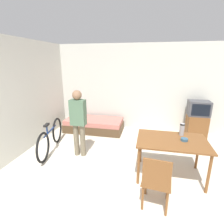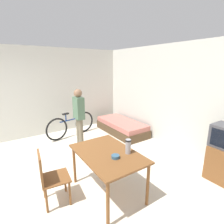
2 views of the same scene
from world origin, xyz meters
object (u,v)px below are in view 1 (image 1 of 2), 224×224
wooden_chair (156,180)px  dining_table (172,144)px  mate_bowl (184,140)px  bicycle (51,138)px  daybed (94,125)px  tv (197,120)px  person_standing (78,119)px  thermos_flask (182,129)px

wooden_chair → dining_table: bearing=71.8°
dining_table → mate_bowl: bearing=2.4°
dining_table → bicycle: 2.85m
daybed → wooden_chair: 3.37m
dining_table → bicycle: bicycle is taller
tv → mate_bowl: (-0.72, -2.04, 0.25)m
dining_table → person_standing: person_standing is taller
person_standing → wooden_chair: bearing=-36.3°
tv → wooden_chair: bearing=-112.7°
dining_table → thermos_flask: bearing=52.7°
wooden_chair → person_standing: (-1.72, 1.26, 0.40)m
dining_table → wooden_chair: 0.96m
wooden_chair → person_standing: bearing=143.7°
wooden_chair → person_standing: size_ratio=0.57×
person_standing → thermos_flask: person_standing is taller
daybed → dining_table: (2.15, -1.90, 0.49)m
daybed → mate_bowl: bearing=-38.7°
bicycle → person_standing: person_standing is taller
tv → thermos_flask: bearing=-112.4°
tv → bicycle: bearing=-156.4°
daybed → person_standing: bearing=-84.9°
bicycle → person_standing: (0.78, -0.06, 0.56)m
thermos_flask → mate_bowl: 0.28m
mate_bowl → bicycle: bearing=172.1°
tv → dining_table: 2.26m
tv → mate_bowl: size_ratio=8.56×
tv → bicycle: (-3.73, -1.63, -0.18)m
tv → thermos_flask: tv is taller
person_standing → mate_bowl: 2.26m
wooden_chair → bicycle: 2.83m
dining_table → person_standing: (-2.01, 0.37, 0.23)m
thermos_flask → dining_table: bearing=-127.3°
thermos_flask → mate_bowl: bearing=-87.6°
tv → wooden_chair: size_ratio=1.22×
dining_table → wooden_chair: (-0.29, -0.89, -0.17)m
bicycle → wooden_chair: bearing=-27.8°
bicycle → thermos_flask: size_ratio=6.81×
dining_table → wooden_chair: bearing=-108.2°
daybed → tv: tv is taller
wooden_chair → daybed: bearing=123.5°
tv → wooden_chair: (-1.23, -2.95, -0.03)m
daybed → mate_bowl: (2.36, -1.89, 0.60)m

